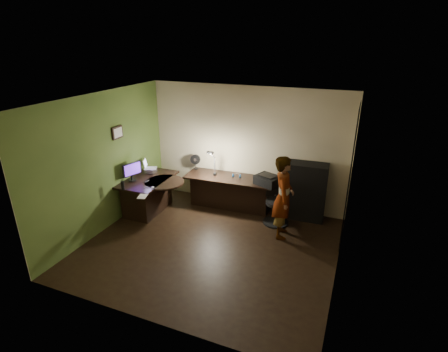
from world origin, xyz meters
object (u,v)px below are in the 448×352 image
at_px(office_chair, 277,202).
at_px(desk_left, 149,195).
at_px(person, 283,197).
at_px(cabinet, 306,191).
at_px(desk_right, 230,192).
at_px(monitor, 132,174).

bearing_deg(office_chair, desk_left, 165.95).
bearing_deg(person, cabinet, -29.86).
height_order(desk_left, person, person).
xyz_separation_m(desk_right, person, (1.37, -0.74, 0.45)).
bearing_deg(cabinet, office_chair, -140.56).
bearing_deg(cabinet, desk_right, -178.21).
xyz_separation_m(desk_left, person, (2.95, 0.10, 0.43)).
bearing_deg(monitor, cabinet, 38.03).
distance_m(desk_left, person, 2.99).
height_order(cabinet, person, person).
xyz_separation_m(desk_left, monitor, (-0.23, -0.24, 0.55)).
relative_size(cabinet, monitor, 2.80).
height_order(desk_right, monitor, monitor).
bearing_deg(desk_right, cabinet, 2.40).
bearing_deg(person, monitor, 84.10).
relative_size(monitor, office_chair, 0.46).
height_order(monitor, person, person).
bearing_deg(desk_left, desk_right, 26.68).
xyz_separation_m(monitor, person, (3.18, 0.34, -0.12)).
relative_size(desk_left, cabinet, 1.09).
bearing_deg(monitor, desk_left, 64.47).
relative_size(desk_right, monitor, 4.49).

